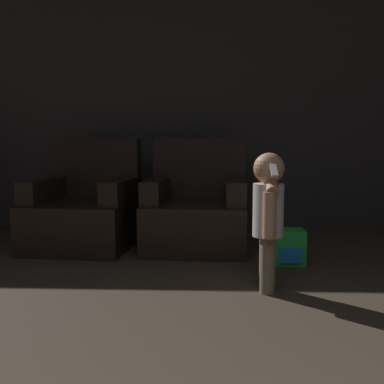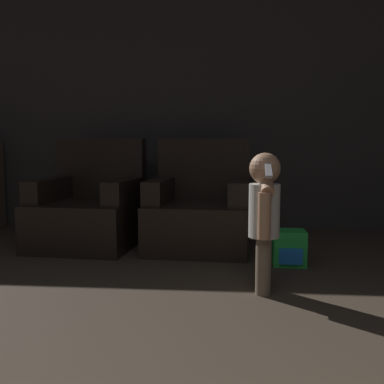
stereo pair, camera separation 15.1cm
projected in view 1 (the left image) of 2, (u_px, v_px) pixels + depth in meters
name	position (u px, v px, depth m)	size (l,w,h in m)	color
wall_back	(184.00, 109.00, 4.62)	(8.40, 0.05, 2.60)	#33302D
armchair_left	(85.00, 210.00, 3.85)	(0.93, 0.96, 0.97)	black
armchair_right	(197.00, 211.00, 3.81)	(0.91, 0.94, 0.97)	black
person_toddler	(268.00, 210.00, 2.61)	(0.19, 0.34, 0.86)	brown
toy_backpack	(288.00, 247.00, 3.26)	(0.24, 0.21, 0.27)	green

